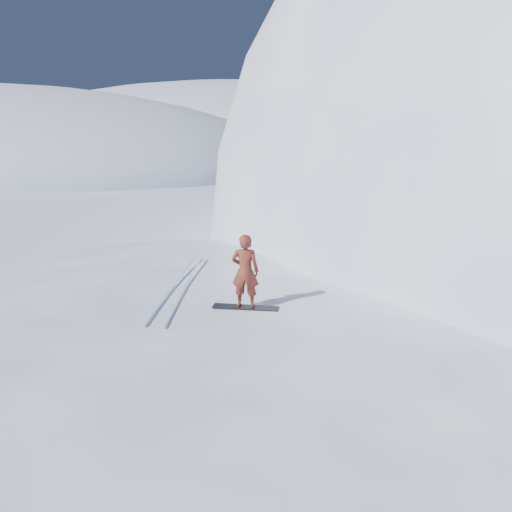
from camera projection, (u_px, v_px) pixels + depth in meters
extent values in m
plane|color=white|center=(200.00, 466.00, 9.55)|extent=(400.00, 400.00, 0.00)
ellipsoid|color=white|center=(279.00, 395.00, 12.07)|extent=(36.00, 28.00, 4.80)
ellipsoid|color=white|center=(504.00, 254.00, 25.48)|extent=(28.00, 24.00, 18.00)
ellipsoid|color=white|center=(219.00, 153.00, 121.80)|extent=(140.00, 90.00, 36.00)
ellipsoid|color=white|center=(213.00, 334.00, 15.62)|extent=(7.00, 6.30, 1.00)
cube|color=black|center=(245.00, 307.00, 11.64)|extent=(1.72, 0.54, 0.03)
imported|color=maroon|center=(245.00, 271.00, 11.38)|extent=(0.75, 0.54, 1.90)
cube|color=silver|center=(175.00, 283.00, 13.45)|extent=(1.24, 5.89, 0.04)
cube|color=silver|center=(187.00, 284.00, 13.35)|extent=(1.49, 5.84, 0.04)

